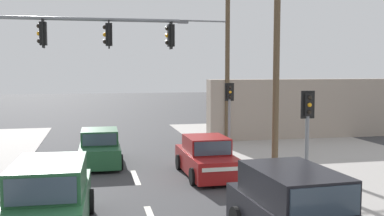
{
  "coord_description": "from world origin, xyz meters",
  "views": [
    {
      "loc": [
        -1.53,
        -9.25,
        4.21
      ],
      "look_at": [
        1.38,
        4.0,
        3.03
      ],
      "focal_mm": 42.0,
      "sensor_mm": 36.0,
      "label": 1
    }
  ],
  "objects_px": {
    "sedan_oncoming_near": "(100,148)",
    "suv_oncoming_mid": "(50,200)",
    "utility_pole_background_right": "(225,53)",
    "traffic_signal_mast": "(32,64)",
    "suv_receding_far": "(296,214)",
    "pedestal_signal_far_median": "(229,107)",
    "sedan_crossing_left": "(206,158)",
    "utility_pole_midground_right": "(277,33)",
    "pedestal_signal_right_kerb": "(307,128)"
  },
  "relations": [
    {
      "from": "utility_pole_background_right",
      "to": "pedestal_signal_far_median",
      "type": "height_order",
      "value": "utility_pole_background_right"
    },
    {
      "from": "utility_pole_midground_right",
      "to": "sedan_oncoming_near",
      "type": "bearing_deg",
      "value": 155.05
    },
    {
      "from": "utility_pole_midground_right",
      "to": "pedestal_signal_right_kerb",
      "type": "distance_m",
      "value": 5.53
    },
    {
      "from": "utility_pole_midground_right",
      "to": "sedan_crossing_left",
      "type": "bearing_deg",
      "value": 177.86
    },
    {
      "from": "utility_pole_background_right",
      "to": "pedestal_signal_far_median",
      "type": "distance_m",
      "value": 5.43
    },
    {
      "from": "suv_receding_far",
      "to": "sedan_crossing_left",
      "type": "bearing_deg",
      "value": 91.46
    },
    {
      "from": "traffic_signal_mast",
      "to": "utility_pole_background_right",
      "type": "bearing_deg",
      "value": 49.6
    },
    {
      "from": "traffic_signal_mast",
      "to": "sedan_oncoming_near",
      "type": "distance_m",
      "value": 7.37
    },
    {
      "from": "utility_pole_midground_right",
      "to": "traffic_signal_mast",
      "type": "distance_m",
      "value": 9.44
    },
    {
      "from": "pedestal_signal_right_kerb",
      "to": "sedan_crossing_left",
      "type": "xyz_separation_m",
      "value": [
        -2.0,
        4.53,
        -1.71
      ]
    },
    {
      "from": "pedestal_signal_far_median",
      "to": "suv_receding_far",
      "type": "bearing_deg",
      "value": -99.05
    },
    {
      "from": "suv_receding_far",
      "to": "sedan_oncoming_near",
      "type": "bearing_deg",
      "value": 111.75
    },
    {
      "from": "pedestal_signal_right_kerb",
      "to": "sedan_oncoming_near",
      "type": "xyz_separation_m",
      "value": [
        -6.09,
        7.65,
        -1.71
      ]
    },
    {
      "from": "pedestal_signal_right_kerb",
      "to": "suv_oncoming_mid",
      "type": "relative_size",
      "value": 0.77
    },
    {
      "from": "utility_pole_background_right",
      "to": "traffic_signal_mast",
      "type": "distance_m",
      "value": 14.09
    },
    {
      "from": "pedestal_signal_right_kerb",
      "to": "pedestal_signal_far_median",
      "type": "distance_m",
      "value": 7.71
    },
    {
      "from": "pedestal_signal_far_median",
      "to": "sedan_oncoming_near",
      "type": "bearing_deg",
      "value": -179.38
    },
    {
      "from": "utility_pole_midground_right",
      "to": "utility_pole_background_right",
      "type": "relative_size",
      "value": 1.12
    },
    {
      "from": "sedan_crossing_left",
      "to": "sedan_oncoming_near",
      "type": "relative_size",
      "value": 1.0
    },
    {
      "from": "sedan_crossing_left",
      "to": "suv_oncoming_mid",
      "type": "distance_m",
      "value": 7.55
    },
    {
      "from": "pedestal_signal_far_median",
      "to": "sedan_crossing_left",
      "type": "bearing_deg",
      "value": -121.02
    },
    {
      "from": "utility_pole_background_right",
      "to": "traffic_signal_mast",
      "type": "xyz_separation_m",
      "value": [
        -9.12,
        -10.71,
        -0.79
      ]
    },
    {
      "from": "utility_pole_background_right",
      "to": "suv_oncoming_mid",
      "type": "bearing_deg",
      "value": -123.2
    },
    {
      "from": "utility_pole_background_right",
      "to": "suv_receding_far",
      "type": "bearing_deg",
      "value": -100.54
    },
    {
      "from": "sedan_crossing_left",
      "to": "pedestal_signal_right_kerb",
      "type": "bearing_deg",
      "value": -66.17
    },
    {
      "from": "sedan_oncoming_near",
      "to": "utility_pole_background_right",
      "type": "bearing_deg",
      "value": 32.91
    },
    {
      "from": "pedestal_signal_far_median",
      "to": "sedan_oncoming_near",
      "type": "relative_size",
      "value": 0.84
    },
    {
      "from": "traffic_signal_mast",
      "to": "suv_receding_far",
      "type": "height_order",
      "value": "traffic_signal_mast"
    },
    {
      "from": "sedan_crossing_left",
      "to": "sedan_oncoming_near",
      "type": "distance_m",
      "value": 5.14
    },
    {
      "from": "suv_receding_far",
      "to": "sedan_oncoming_near",
      "type": "xyz_separation_m",
      "value": [
        -4.28,
        10.74,
        -0.18
      ]
    },
    {
      "from": "pedestal_signal_right_kerb",
      "to": "suv_receding_far",
      "type": "height_order",
      "value": "pedestal_signal_right_kerb"
    },
    {
      "from": "pedestal_signal_far_median",
      "to": "sedan_oncoming_near",
      "type": "distance_m",
      "value": 6.24
    },
    {
      "from": "pedestal_signal_right_kerb",
      "to": "suv_oncoming_mid",
      "type": "height_order",
      "value": "pedestal_signal_right_kerb"
    },
    {
      "from": "pedestal_signal_far_median",
      "to": "traffic_signal_mast",
      "type": "bearing_deg",
      "value": -142.36
    },
    {
      "from": "sedan_oncoming_near",
      "to": "suv_oncoming_mid",
      "type": "relative_size",
      "value": 0.93
    },
    {
      "from": "suv_receding_far",
      "to": "suv_oncoming_mid",
      "type": "distance_m",
      "value": 6.12
    },
    {
      "from": "traffic_signal_mast",
      "to": "pedestal_signal_right_kerb",
      "type": "height_order",
      "value": "traffic_signal_mast"
    },
    {
      "from": "sedan_oncoming_near",
      "to": "pedestal_signal_far_median",
      "type": "bearing_deg",
      "value": 0.62
    },
    {
      "from": "traffic_signal_mast",
      "to": "pedestal_signal_far_median",
      "type": "relative_size",
      "value": 1.94
    },
    {
      "from": "utility_pole_midground_right",
      "to": "pedestal_signal_right_kerb",
      "type": "xyz_separation_m",
      "value": [
        -0.84,
        -4.42,
        -3.2
      ]
    },
    {
      "from": "suv_oncoming_mid",
      "to": "suv_receding_far",
      "type": "bearing_deg",
      "value": -22.95
    },
    {
      "from": "pedestal_signal_far_median",
      "to": "utility_pole_midground_right",
      "type": "bearing_deg",
      "value": -74.24
    },
    {
      "from": "pedestal_signal_far_median",
      "to": "suv_receding_far",
      "type": "relative_size",
      "value": 0.77
    },
    {
      "from": "traffic_signal_mast",
      "to": "pedestal_signal_right_kerb",
      "type": "bearing_deg",
      "value": -10.95
    },
    {
      "from": "utility_pole_midground_right",
      "to": "sedan_crossing_left",
      "type": "xyz_separation_m",
      "value": [
        -2.84,
        0.11,
        -4.92
      ]
    },
    {
      "from": "utility_pole_background_right",
      "to": "sedan_crossing_left",
      "type": "height_order",
      "value": "utility_pole_background_right"
    },
    {
      "from": "utility_pole_background_right",
      "to": "suv_receding_far",
      "type": "height_order",
      "value": "utility_pole_background_right"
    },
    {
      "from": "utility_pole_midground_right",
      "to": "traffic_signal_mast",
      "type": "bearing_deg",
      "value": -162.17
    },
    {
      "from": "utility_pole_background_right",
      "to": "suv_receding_far",
      "type": "xyz_separation_m",
      "value": [
        -2.86,
        -15.36,
        -4.26
      ]
    },
    {
      "from": "utility_pole_midground_right",
      "to": "suv_receding_far",
      "type": "bearing_deg",
      "value": -109.42
    }
  ]
}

